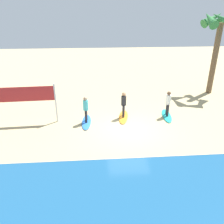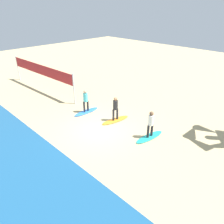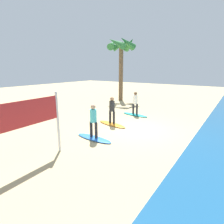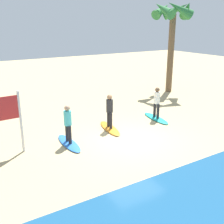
{
  "view_description": "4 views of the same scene",
  "coord_description": "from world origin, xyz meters",
  "px_view_note": "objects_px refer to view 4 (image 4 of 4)",
  "views": [
    {
      "loc": [
        1.9,
        12.04,
        6.61
      ],
      "look_at": [
        0.94,
        -0.51,
        0.9
      ],
      "focal_mm": 37.27,
      "sensor_mm": 36.0,
      "label": 1
    },
    {
      "loc": [
        -8.85,
        7.74,
        7.21
      ],
      "look_at": [
        -0.43,
        -0.73,
        1.16
      ],
      "focal_mm": 34.83,
      "sensor_mm": 36.0,
      "label": 2
    },
    {
      "loc": [
        8.92,
        4.56,
        3.4
      ],
      "look_at": [
        -0.14,
        -1.75,
        0.74
      ],
      "focal_mm": 29.43,
      "sensor_mm": 36.0,
      "label": 3
    },
    {
      "loc": [
        6.7,
        9.23,
        4.98
      ],
      "look_at": [
        0.18,
        -1.25,
        0.98
      ],
      "focal_mm": 44.78,
      "sensor_mm": 36.0,
      "label": 4
    }
  ],
  "objects_px": {
    "surfer_teal": "(157,100)",
    "palm_tree": "(173,18)",
    "surfboard_teal": "(156,118)",
    "surfer_blue": "(68,121)",
    "surfboard_orange": "(110,128)",
    "surfboard_blue": "(69,143)",
    "surfer_orange": "(110,109)"
  },
  "relations": [
    {
      "from": "surfer_orange",
      "to": "surfer_blue",
      "type": "distance_m",
      "value": 2.46
    },
    {
      "from": "surfboard_blue",
      "to": "surfer_orange",
      "type": "bearing_deg",
      "value": 105.45
    },
    {
      "from": "surfer_orange",
      "to": "surfer_blue",
      "type": "xyz_separation_m",
      "value": [
        2.39,
        0.58,
        0.0
      ]
    },
    {
      "from": "surfboard_teal",
      "to": "surfer_teal",
      "type": "relative_size",
      "value": 1.28
    },
    {
      "from": "surfboard_blue",
      "to": "surfer_blue",
      "type": "xyz_separation_m",
      "value": [
        0.0,
        0.0,
        0.99
      ]
    },
    {
      "from": "surfer_teal",
      "to": "palm_tree",
      "type": "distance_m",
      "value": 7.74
    },
    {
      "from": "surfboard_orange",
      "to": "surfer_orange",
      "type": "xyz_separation_m",
      "value": [
        0.0,
        0.0,
        0.99
      ]
    },
    {
      "from": "surfboard_orange",
      "to": "surfboard_blue",
      "type": "distance_m",
      "value": 2.46
    },
    {
      "from": "surfboard_teal",
      "to": "surfer_blue",
      "type": "xyz_separation_m",
      "value": [
        5.27,
        0.53,
        0.99
      ]
    },
    {
      "from": "surfer_teal",
      "to": "surfer_blue",
      "type": "bearing_deg",
      "value": 5.75
    },
    {
      "from": "surfer_teal",
      "to": "palm_tree",
      "type": "relative_size",
      "value": 0.25
    },
    {
      "from": "surfboard_orange",
      "to": "surfer_blue",
      "type": "relative_size",
      "value": 1.28
    },
    {
      "from": "surfboard_orange",
      "to": "surfer_teal",
      "type": "bearing_deg",
      "value": 98.99
    },
    {
      "from": "surfboard_teal",
      "to": "surfer_blue",
      "type": "distance_m",
      "value": 5.39
    },
    {
      "from": "surfer_teal",
      "to": "surfboard_orange",
      "type": "distance_m",
      "value": 3.05
    },
    {
      "from": "surfboard_orange",
      "to": "surfboard_blue",
      "type": "bearing_deg",
      "value": -66.27
    },
    {
      "from": "surfer_orange",
      "to": "surfboard_blue",
      "type": "xyz_separation_m",
      "value": [
        2.39,
        0.58,
        -0.99
      ]
    },
    {
      "from": "surfboard_teal",
      "to": "palm_tree",
      "type": "height_order",
      "value": "palm_tree"
    },
    {
      "from": "surfer_orange",
      "to": "surfboard_blue",
      "type": "bearing_deg",
      "value": 13.7
    },
    {
      "from": "surfer_orange",
      "to": "surfer_blue",
      "type": "relative_size",
      "value": 1.0
    },
    {
      "from": "surfboard_teal",
      "to": "surfer_orange",
      "type": "height_order",
      "value": "surfer_orange"
    },
    {
      "from": "surfboard_orange",
      "to": "surfboard_blue",
      "type": "relative_size",
      "value": 1.0
    },
    {
      "from": "surfboard_teal",
      "to": "surfer_teal",
      "type": "bearing_deg",
      "value": -56.3
    },
    {
      "from": "surfboard_orange",
      "to": "surfer_blue",
      "type": "bearing_deg",
      "value": -66.27
    },
    {
      "from": "surfer_teal",
      "to": "palm_tree",
      "type": "xyz_separation_m",
      "value": [
        -4.89,
        -4.33,
        4.15
      ]
    },
    {
      "from": "surfer_teal",
      "to": "surfboard_orange",
      "type": "height_order",
      "value": "surfer_teal"
    },
    {
      "from": "surfboard_teal",
      "to": "surfer_blue",
      "type": "bearing_deg",
      "value": -77.12
    },
    {
      "from": "surfer_teal",
      "to": "surfboard_orange",
      "type": "bearing_deg",
      "value": -1.05
    },
    {
      "from": "surfboard_teal",
      "to": "palm_tree",
      "type": "bearing_deg",
      "value": 138.65
    },
    {
      "from": "surfboard_teal",
      "to": "surfer_teal",
      "type": "xyz_separation_m",
      "value": [
        0.0,
        0.0,
        0.99
      ]
    },
    {
      "from": "surfer_teal",
      "to": "surfboard_blue",
      "type": "height_order",
      "value": "surfer_teal"
    },
    {
      "from": "surfboard_blue",
      "to": "surfer_blue",
      "type": "bearing_deg",
      "value": 0.0
    }
  ]
}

